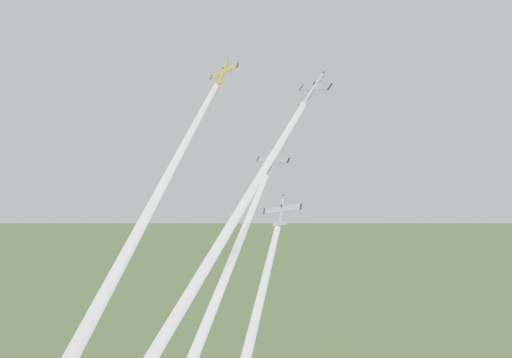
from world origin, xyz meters
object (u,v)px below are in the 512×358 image
Objects in this scene: plane_silver_right at (313,89)px; plane_navy at (272,161)px; plane_yellow at (223,73)px; plane_silver_low at (282,211)px.

plane_navy is at bearing -173.78° from plane_silver_right.
plane_yellow reaches higher than plane_silver_low.
plane_silver_low is (21.12, -8.71, -25.82)m from plane_yellow.
plane_navy is at bearing 120.02° from plane_silver_low.
plane_yellow is at bearing -168.99° from plane_silver_right.
plane_yellow reaches higher than plane_navy.
plane_silver_right is at bearing -6.25° from plane_yellow.
plane_yellow is at bearing 172.32° from plane_navy.
plane_navy is 16.46m from plane_silver_right.
plane_silver_right is 21.43m from plane_silver_low.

